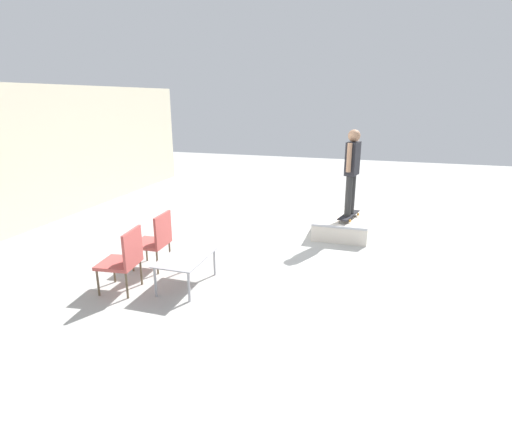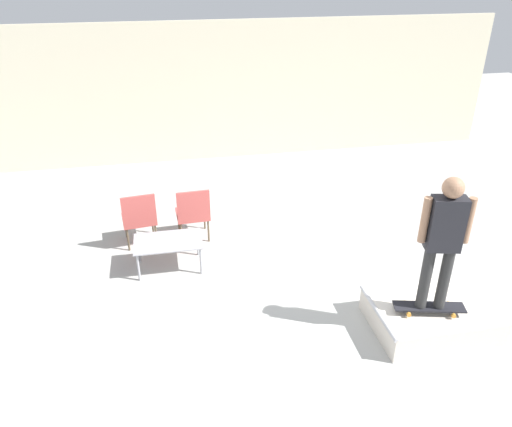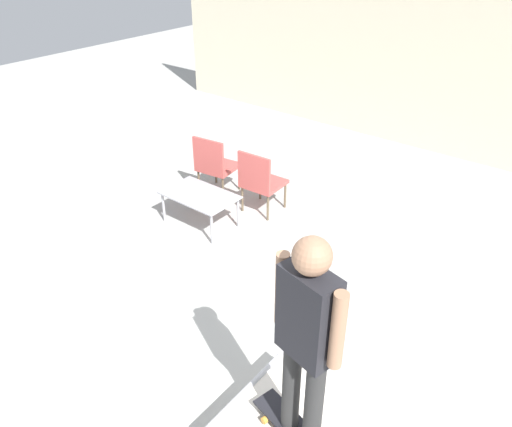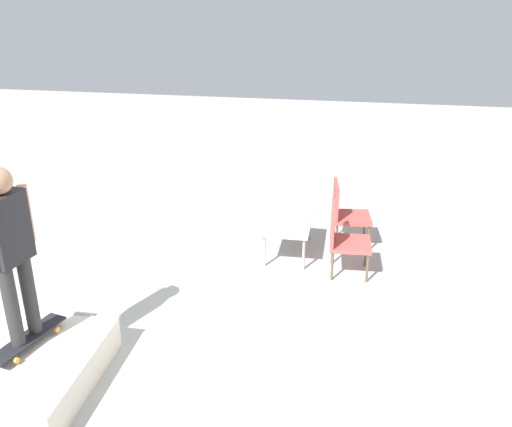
# 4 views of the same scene
# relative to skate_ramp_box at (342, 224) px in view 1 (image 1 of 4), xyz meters

# --- Properties ---
(ground_plane) EXTENTS (24.00, 24.00, 0.00)m
(ground_plane) POSITION_rel_skate_ramp_box_xyz_m (-1.50, 1.21, -0.17)
(ground_plane) COLOR #A8A8A3
(house_wall_back) EXTENTS (12.00, 0.06, 3.00)m
(house_wall_back) POSITION_rel_skate_ramp_box_xyz_m (-1.50, 6.37, 1.33)
(house_wall_back) COLOR beige
(house_wall_back) RESTS_ON ground_plane
(skate_ramp_box) EXTENTS (1.50, 1.06, 0.37)m
(skate_ramp_box) POSITION_rel_skate_ramp_box_xyz_m (0.00, 0.00, 0.00)
(skate_ramp_box) COLOR silver
(skate_ramp_box) RESTS_ON ground_plane
(skateboard_on_ramp) EXTENTS (0.88, 0.39, 0.07)m
(skateboard_on_ramp) POSITION_rel_skate_ramp_box_xyz_m (-0.14, -0.13, 0.25)
(skateboard_on_ramp) COLOR black
(skateboard_on_ramp) RESTS_ON skate_ramp_box
(person_skater) EXTENTS (0.56, 0.28, 1.70)m
(person_skater) POSITION_rel_skate_ramp_box_xyz_m (-0.14, -0.13, 1.26)
(person_skater) COLOR #2D2D2D
(person_skater) RESTS_ON skateboard_on_ramp
(coffee_table) EXTENTS (1.00, 0.62, 0.46)m
(coffee_table) POSITION_rel_skate_ramp_box_xyz_m (-3.18, 1.99, 0.24)
(coffee_table) COLOR #9E9EA3
(coffee_table) RESTS_ON ground_plane
(patio_chair_left) EXTENTS (0.58, 0.58, 0.94)m
(patio_chair_left) POSITION_rel_skate_ramp_box_xyz_m (-3.60, 2.75, 0.34)
(patio_chair_left) COLOR brown
(patio_chair_left) RESTS_ON ground_plane
(patio_chair_right) EXTENTS (0.54, 0.54, 0.94)m
(patio_chair_right) POSITION_rel_skate_ramp_box_xyz_m (-2.74, 2.75, 0.34)
(patio_chair_right) COLOR brown
(patio_chair_right) RESTS_ON ground_plane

